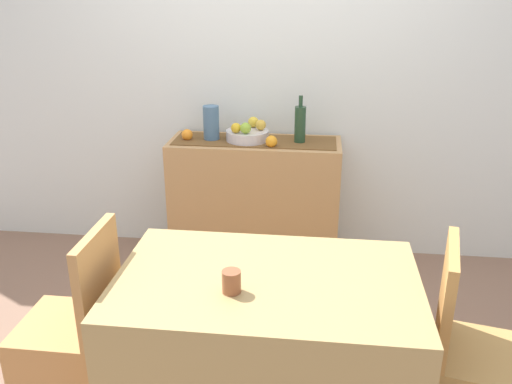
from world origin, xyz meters
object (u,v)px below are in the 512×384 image
(dining_table, at_px, (266,353))
(coffee_cup, at_px, (231,282))
(fruit_bowl, at_px, (247,135))
(wine_bottle, at_px, (300,124))
(ceramic_vase, at_px, (211,123))
(sideboard_console, at_px, (255,203))
(chair_near_window, at_px, (74,357))

(dining_table, relative_size, coffee_cup, 13.65)
(fruit_bowl, distance_m, coffee_cup, 1.64)
(fruit_bowl, xyz_separation_m, wine_bottle, (0.34, 0.00, 0.09))
(coffee_cup, bearing_deg, dining_table, 44.94)
(fruit_bowl, height_order, ceramic_vase, ceramic_vase)
(sideboard_console, height_order, ceramic_vase, ceramic_vase)
(dining_table, height_order, coffee_cup, coffee_cup)
(fruit_bowl, bearing_deg, sideboard_console, 0.00)
(coffee_cup, bearing_deg, wine_bottle, 83.48)
(wine_bottle, distance_m, coffee_cup, 1.65)
(chair_near_window, bearing_deg, sideboard_console, 66.68)
(sideboard_console, relative_size, ceramic_vase, 4.97)
(sideboard_console, relative_size, dining_table, 0.92)
(sideboard_console, bearing_deg, chair_near_window, -113.32)
(sideboard_console, relative_size, coffee_cup, 12.51)
(wine_bottle, distance_m, dining_table, 1.63)
(fruit_bowl, relative_size, dining_table, 0.23)
(ceramic_vase, bearing_deg, chair_near_window, -103.46)
(chair_near_window, bearing_deg, coffee_cup, -9.33)
(fruit_bowl, height_order, wine_bottle, wine_bottle)
(coffee_cup, bearing_deg, chair_near_window, 170.67)
(chair_near_window, bearing_deg, ceramic_vase, 76.54)
(sideboard_console, bearing_deg, ceramic_vase, 180.00)
(sideboard_console, distance_m, wine_bottle, 0.63)
(fruit_bowl, bearing_deg, chair_near_window, -111.72)
(wine_bottle, distance_m, ceramic_vase, 0.58)
(fruit_bowl, bearing_deg, ceramic_vase, 180.00)
(sideboard_console, relative_size, chair_near_window, 1.26)
(sideboard_console, xyz_separation_m, fruit_bowl, (-0.05, 0.00, 0.48))
(dining_table, bearing_deg, ceramic_vase, 109.10)
(wine_bottle, xyz_separation_m, chair_near_window, (-0.94, -1.50, -0.73))
(coffee_cup, relative_size, chair_near_window, 0.10)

